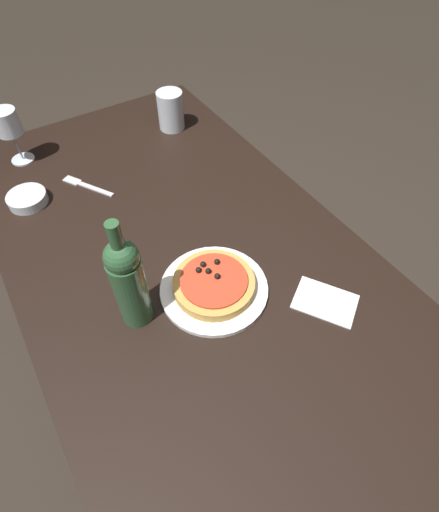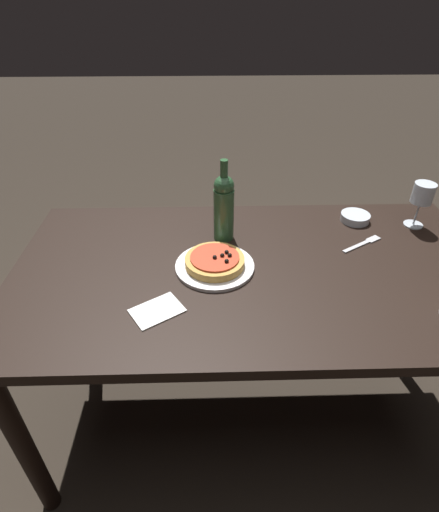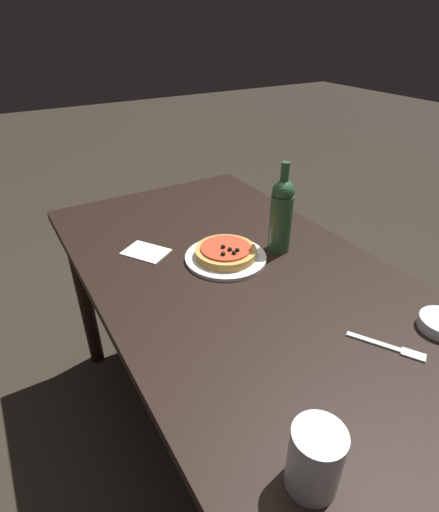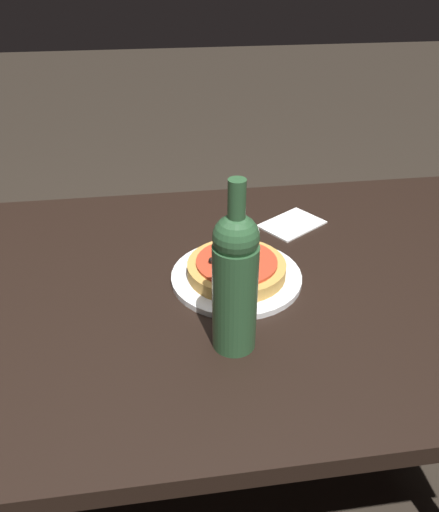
% 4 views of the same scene
% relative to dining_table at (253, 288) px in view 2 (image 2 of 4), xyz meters
% --- Properties ---
extents(ground_plane, '(14.00, 14.00, 0.00)m').
position_rel_dining_table_xyz_m(ground_plane, '(0.00, 0.00, -0.69)').
color(ground_plane, '#2D261E').
extents(dining_table, '(1.57, 0.83, 0.78)m').
position_rel_dining_table_xyz_m(dining_table, '(0.00, 0.00, 0.00)').
color(dining_table, black).
rests_on(dining_table, ground_plane).
extents(dinner_plate, '(0.26, 0.26, 0.01)m').
position_rel_dining_table_xyz_m(dinner_plate, '(0.13, 0.00, 0.10)').
color(dinner_plate, white).
rests_on(dinner_plate, dining_table).
extents(pizza, '(0.19, 0.19, 0.04)m').
position_rel_dining_table_xyz_m(pizza, '(0.13, 0.00, 0.12)').
color(pizza, gold).
rests_on(pizza, dinner_plate).
extents(wine_glass, '(0.08, 0.08, 0.17)m').
position_rel_dining_table_xyz_m(wine_glass, '(-0.63, -0.25, 0.22)').
color(wine_glass, silver).
rests_on(wine_glass, dining_table).
extents(wine_bottle, '(0.07, 0.07, 0.29)m').
position_rel_dining_table_xyz_m(wine_bottle, '(0.09, -0.18, 0.22)').
color(wine_bottle, '#2D5633').
rests_on(wine_bottle, dining_table).
extents(side_bowl, '(0.11, 0.11, 0.03)m').
position_rel_dining_table_xyz_m(side_bowl, '(-0.42, -0.29, 0.11)').
color(side_bowl, silver).
rests_on(side_bowl, dining_table).
extents(fork, '(0.16, 0.11, 0.00)m').
position_rel_dining_table_xyz_m(fork, '(-0.40, -0.12, 0.09)').
color(fork, silver).
rests_on(fork, dining_table).
extents(paper_napkin, '(0.17, 0.16, 0.00)m').
position_rel_dining_table_xyz_m(paper_napkin, '(0.30, 0.20, 0.09)').
color(paper_napkin, white).
rests_on(paper_napkin, dining_table).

